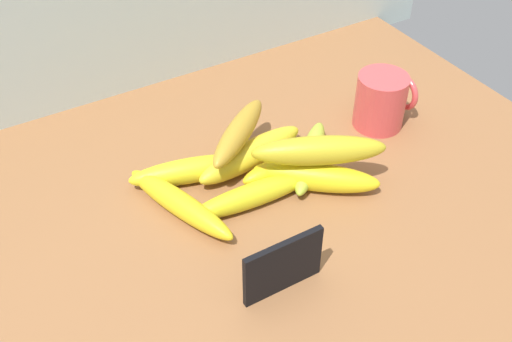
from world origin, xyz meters
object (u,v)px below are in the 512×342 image
banana_0 (316,177)px  banana_6 (254,195)px  banana_2 (180,203)px  banana_4 (310,157)px  banana_1 (287,165)px  banana_8 (319,150)px  chalkboard_sign (283,268)px  banana_7 (239,132)px  banana_5 (191,170)px  coffee_mug (382,100)px  banana_3 (251,154)px

banana_0 → banana_6: banana_0 is taller
banana_2 → banana_4: (21.94, -0.80, -0.07)cm
banana_2 → banana_0: bearing=-15.5°
banana_1 → banana_8: (2.63, -4.05, 4.64)cm
banana_2 → chalkboard_sign: bearing=-73.8°
chalkboard_sign → banana_7: (7.20, 24.01, 2.29)cm
banana_5 → banana_0: bearing=-35.6°
chalkboard_sign → banana_7: size_ratio=0.63×
coffee_mug → banana_0: bearing=-156.8°
coffee_mug → banana_8: coffee_mug is taller
banana_0 → banana_5: banana_0 is taller
chalkboard_sign → banana_0: chalkboard_sign is taller
banana_3 → banana_5: 9.69cm
banana_1 → banana_2: (-17.75, 0.69, -0.06)cm
banana_5 → banana_8: banana_8 is taller
banana_1 → banana_0: bearing=-67.6°
banana_0 → banana_4: bearing=64.6°
banana_3 → banana_8: banana_8 is taller
banana_6 → banana_8: size_ratio=1.02×
banana_5 → coffee_mug: bearing=-5.0°
chalkboard_sign → banana_6: chalkboard_sign is taller
coffee_mug → banana_7: 25.85cm
banana_5 → banana_7: (8.16, -0.15, 4.18)cm
banana_0 → banana_8: banana_8 is taller
banana_6 → banana_7: bearing=73.8°
banana_1 → banana_3: bearing=128.1°
banana_0 → banana_3: same height
banana_1 → banana_8: 6.69cm
banana_6 → banana_0: bearing=-9.8°
coffee_mug → banana_5: 34.05cm
banana_4 → coffee_mug: bearing=11.4°
banana_8 → banana_3: bearing=125.8°
banana_6 → banana_8: bearing=-5.2°
banana_4 → banana_6: 12.30cm
chalkboard_sign → banana_5: 24.25cm
banana_0 → banana_1: (-1.97, 4.78, -0.31)cm
banana_0 → banana_1: bearing=112.4°
banana_1 → banana_4: size_ratio=0.88×
chalkboard_sign → banana_4: 24.45cm
banana_2 → banana_7: 14.39cm
banana_2 → banana_4: size_ratio=1.16×
banana_4 → banana_3: bearing=148.6°
banana_4 → banana_5: (-17.45, 6.22, 0.25)cm
banana_5 → banana_6: 10.75cm
banana_7 → banana_2: bearing=-157.4°
banana_4 → banana_5: banana_5 is taller
banana_2 → banana_4: bearing=-2.1°
banana_0 → banana_1: banana_0 is taller
banana_3 → banana_6: (-4.06, -7.79, -0.35)cm
banana_0 → banana_2: 20.47cm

